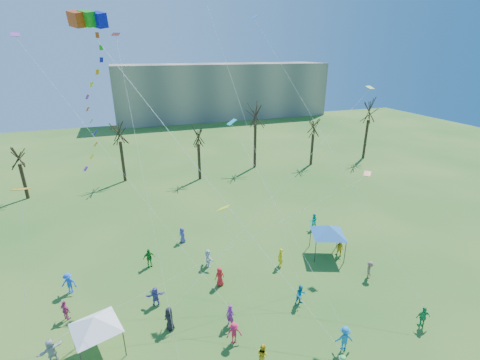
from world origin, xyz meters
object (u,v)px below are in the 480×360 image
object	(u,v)px
canopy_tent_white	(95,323)
distant_building	(223,91)
canopy_tent_blue	(329,230)
big_box_kite	(99,106)

from	to	relation	value
canopy_tent_white	distant_building	bearing A→B (deg)	67.64
canopy_tent_white	canopy_tent_blue	size ratio (longest dim) A/B	0.95
distant_building	canopy_tent_white	size ratio (longest dim) A/B	16.08
big_box_kite	canopy_tent_white	world-z (taller)	big_box_kite
distant_building	canopy_tent_blue	distance (m)	72.88
distant_building	big_box_kite	distance (m)	80.79
big_box_kite	canopy_tent_white	size ratio (longest dim) A/B	6.22
canopy_tent_white	canopy_tent_blue	world-z (taller)	canopy_tent_blue
distant_building	canopy_tent_white	xyz separation A→B (m)	(-31.54, -76.70, -5.02)
distant_building	big_box_kite	size ratio (longest dim) A/B	2.58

